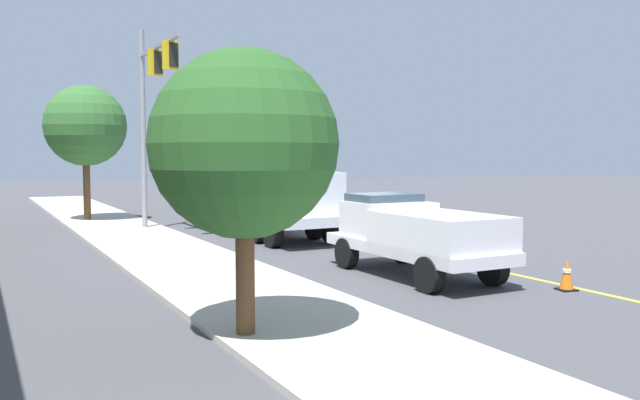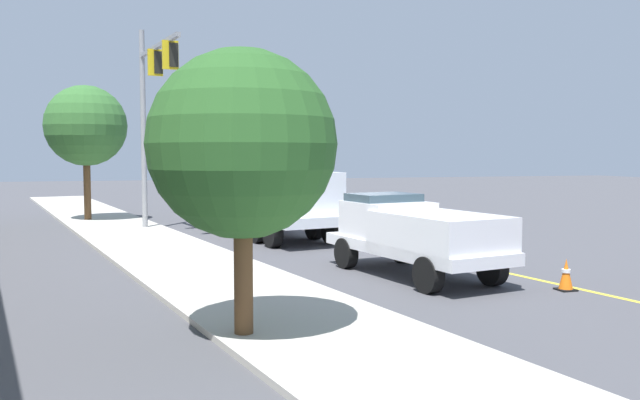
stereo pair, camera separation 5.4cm
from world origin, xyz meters
The scene contains 13 objects.
ground centered at (0.00, 0.00, 0.00)m, with size 120.00×120.00×0.00m, color #47474C.
sidewalk_far_side centered at (-1.40, 7.01, 0.06)m, with size 60.00×3.60×0.12m, color #B2ADA3.
lane_centre_stripe centered at (0.00, 0.00, 0.00)m, with size 50.00×0.16×0.01m, color yellow.
utility_bucket_truck centered at (2.23, 2.95, 1.60)m, with size 8.53×4.06×6.54m.
service_pickup_truck centered at (-7.03, 1.09, 1.12)m, with size 5.90×3.16×2.06m.
passing_minivan centered at (9.61, -0.75, 0.97)m, with size 5.08×2.81×1.69m.
traffic_cone_leading centered at (-9.62, -1.51, 0.36)m, with size 0.40×0.40×0.73m.
traffic_cone_mid_front centered at (-3.54, -0.27, 0.43)m, with size 0.40×0.40×0.87m.
traffic_cone_mid_rear centered at (0.90, 0.49, 0.40)m, with size 0.40×0.40×0.81m.
traffic_cone_trailing centered at (6.71, 1.98, 0.41)m, with size 0.40×0.40×0.83m.
traffic_signal_mast centered at (4.29, 7.12, 5.43)m, with size 5.41×1.25×8.20m.
street_tree_left centered at (-11.52, 6.31, 3.29)m, with size 3.16×3.16×4.89m.
street_tree_right centered at (9.72, 9.88, 4.43)m, with size 3.70×3.70×6.30m.
Camera 2 is at (-22.32, 8.18, 3.13)m, focal length 36.82 mm.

